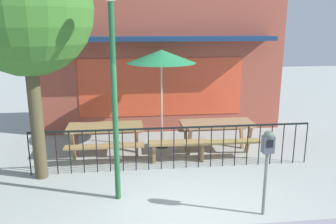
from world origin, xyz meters
The scene contains 10 objects.
ground centered at (0.00, 0.00, 0.00)m, with size 40.00×40.00×0.00m, color #9CA5A1.
pub_storefront centered at (0.00, 5.10, 2.45)m, with size 7.34×1.28×4.92m.
patio_fence_front centered at (0.00, 2.07, 0.66)m, with size 6.19×0.04×0.97m.
picnic_table_left centered at (-1.54, 3.03, 0.61)m, with size 1.81×1.37×0.79m.
picnic_table_right centered at (1.21, 3.01, 0.61)m, with size 1.81×1.37×0.79m.
patio_umbrella centered at (-0.13, 3.54, 2.34)m, with size 1.74×1.74×2.53m.
patio_bench centered at (0.14, 2.51, 0.35)m, with size 1.41×0.38×0.48m.
parking_meter_near centered at (1.25, -0.02, 1.15)m, with size 0.18×0.17×1.49m.
street_tree centered at (-2.84, 1.95, 3.39)m, with size 2.53×2.53×4.69m.
street_lamp centered at (-1.21, 0.84, 2.47)m, with size 0.28×0.28×3.77m.
Camera 1 is at (-0.97, -5.08, 3.15)m, focal length 37.02 mm.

